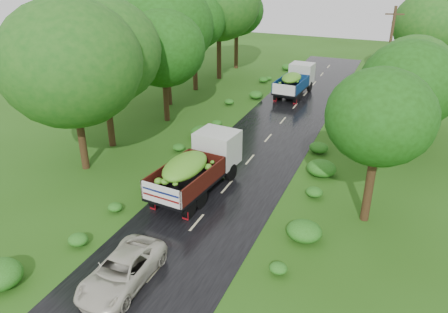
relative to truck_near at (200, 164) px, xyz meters
The scene contains 10 objects.
ground 7.47m from the truck_near, 79.60° to the right, with size 120.00×120.00×0.00m, color #21490F.
road 3.00m from the truck_near, 58.77° to the right, with size 6.50×80.00×0.02m, color black.
road_lines 2.37m from the truck_near, 41.64° to the right, with size 0.12×69.60×0.00m.
truck_near is the anchor object (origin of this frame).
truck_far 20.13m from the truck_near, 88.81° to the left, with size 2.59×6.39×2.63m.
car 8.41m from the truck_near, 86.78° to the right, with size 2.07×4.48×1.24m, color beige.
utility_pole 21.25m from the truck_near, 66.77° to the left, with size 1.47×0.45×8.51m.
trees_left 16.12m from the truck_near, 123.70° to the left, with size 5.66×32.02×9.63m.
trees_right 18.47m from the truck_near, 54.88° to the left, with size 5.81×31.99×7.68m.
shrubs 7.07m from the truck_near, 79.09° to the left, with size 11.90×44.00×0.70m.
Camera 1 is at (8.42, -12.56, 12.39)m, focal length 35.00 mm.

